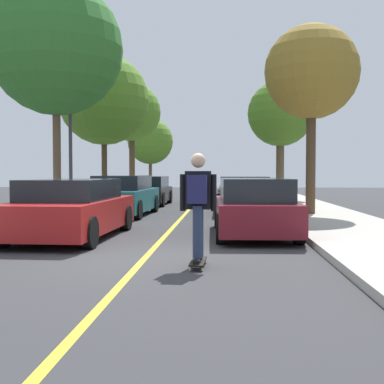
# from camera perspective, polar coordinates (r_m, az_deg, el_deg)

# --- Properties ---
(ground) EXTENTS (80.00, 80.00, 0.00)m
(ground) POSITION_cam_1_polar(r_m,az_deg,el_deg) (8.94, -5.30, -7.41)
(ground) COLOR #353538
(center_line) EXTENTS (0.12, 39.20, 0.01)m
(center_line) POSITION_cam_1_polar(r_m,az_deg,el_deg) (12.87, -2.54, -4.41)
(center_line) COLOR gold
(center_line) RESTS_ON ground
(parked_car_left_nearest) EXTENTS (2.12, 4.61, 1.34)m
(parked_car_left_nearest) POSITION_cam_1_polar(r_m,az_deg,el_deg) (11.74, -13.53, -1.90)
(parked_car_left_nearest) COLOR maroon
(parked_car_left_nearest) RESTS_ON ground
(parked_car_left_near) EXTENTS (1.98, 4.55, 1.38)m
(parked_car_left_near) POSITION_cam_1_polar(r_m,az_deg,el_deg) (17.47, -7.81, -0.46)
(parked_car_left_near) COLOR #196066
(parked_car_left_near) RESTS_ON ground
(parked_car_left_far) EXTENTS (1.94, 4.10, 1.30)m
(parked_car_left_far) POSITION_cam_1_polar(r_m,az_deg,el_deg) (23.00, -5.04, 0.16)
(parked_car_left_far) COLOR black
(parked_car_left_far) RESTS_ON ground
(parked_car_right_nearest) EXTENTS (1.93, 4.37, 1.35)m
(parked_car_right_nearest) POSITION_cam_1_polar(r_m,az_deg,el_deg) (11.92, 7.06, -1.74)
(parked_car_right_nearest) COLOR maroon
(parked_car_right_nearest) RESTS_ON ground
(parked_car_right_near) EXTENTS (2.02, 4.27, 1.34)m
(parked_car_right_near) POSITION_cam_1_polar(r_m,az_deg,el_deg) (18.31, 5.84, -0.33)
(parked_car_right_near) COLOR black
(parked_car_right_near) RESTS_ON ground
(parked_car_right_far) EXTENTS (1.93, 4.69, 1.27)m
(parked_car_right_far) POSITION_cam_1_polar(r_m,az_deg,el_deg) (24.43, 5.28, 0.23)
(parked_car_right_far) COLOR #38383D
(parked_car_right_far) RESTS_ON ground
(street_tree_left_nearest) EXTENTS (4.47, 4.47, 7.73)m
(street_tree_left_nearest) POSITION_cam_1_polar(r_m,az_deg,el_deg) (17.94, -15.23, 15.49)
(street_tree_left_nearest) COLOR brown
(street_tree_left_nearest) RESTS_ON sidewalk_left
(street_tree_left_near) EXTENTS (4.20, 4.20, 6.83)m
(street_tree_left_near) POSITION_cam_1_polar(r_m,az_deg,el_deg) (24.15, -9.98, 10.24)
(street_tree_left_near) COLOR #4C3823
(street_tree_left_near) RESTS_ON sidewalk_left
(street_tree_left_far) EXTENTS (3.54, 3.54, 6.77)m
(street_tree_left_far) POSITION_cam_1_polar(r_m,az_deg,el_deg) (31.13, -6.86, 8.93)
(street_tree_left_far) COLOR #4C3823
(street_tree_left_far) RESTS_ON sidewalk_left
(street_tree_left_farthest) EXTENTS (3.48, 3.48, 5.44)m
(street_tree_left_farthest) POSITION_cam_1_polar(r_m,az_deg,el_deg) (38.59, -4.76, 5.74)
(street_tree_left_farthest) COLOR brown
(street_tree_left_farthest) RESTS_ON sidewalk_left
(street_tree_right_nearest) EXTENTS (3.07, 3.07, 6.16)m
(street_tree_right_nearest) POSITION_cam_1_polar(r_m,az_deg,el_deg) (17.20, 13.44, 13.03)
(street_tree_right_nearest) COLOR #4C3823
(street_tree_right_nearest) RESTS_ON sidewalk_right
(street_tree_right_near) EXTENTS (3.30, 3.30, 5.95)m
(street_tree_right_near) POSITION_cam_1_polar(r_m,az_deg,el_deg) (25.90, 10.02, 8.70)
(street_tree_right_near) COLOR brown
(street_tree_right_near) RESTS_ON sidewalk_right
(fire_hydrant) EXTENTS (0.20, 0.20, 0.70)m
(fire_hydrant) POSITION_cam_1_polar(r_m,az_deg,el_deg) (16.46, 11.34, -1.30)
(fire_hydrant) COLOR #B2140F
(fire_hydrant) RESTS_ON sidewalk_right
(streetlamp) EXTENTS (0.36, 0.24, 5.67)m
(streetlamp) POSITION_cam_1_polar(r_m,az_deg,el_deg) (17.70, -13.67, 8.31)
(streetlamp) COLOR #38383D
(streetlamp) RESTS_ON sidewalk_left
(skateboard) EXTENTS (0.25, 0.85, 0.10)m
(skateboard) POSITION_cam_1_polar(r_m,az_deg,el_deg) (8.01, 0.70, -7.92)
(skateboard) COLOR black
(skateboard) RESTS_ON ground
(skateboarder) EXTENTS (0.58, 0.70, 1.70)m
(skateboarder) POSITION_cam_1_polar(r_m,az_deg,el_deg) (7.86, 0.68, -0.92)
(skateboarder) COLOR black
(skateboarder) RESTS_ON skateboard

